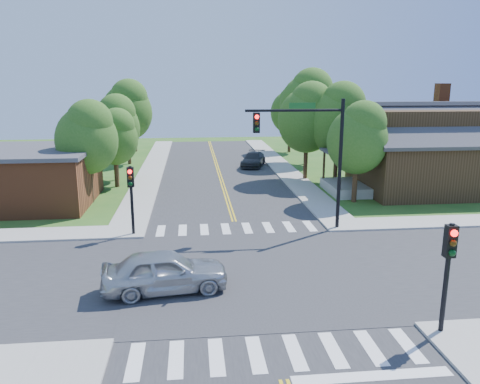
{
  "coord_description": "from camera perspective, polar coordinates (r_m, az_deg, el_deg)",
  "views": [
    {
      "loc": [
        -2.38,
        -18.71,
        8.12
      ],
      "look_at": [
        0.18,
        5.94,
        2.2
      ],
      "focal_mm": 35.0,
      "sensor_mm": 36.0,
      "label": 1
    }
  ],
  "objects": [
    {
      "name": "car_dgrey",
      "position": [
        45.26,
        1.63,
        3.95
      ],
      "size": [
        4.52,
        5.7,
        1.34
      ],
      "primitive_type": "imported",
      "rotation": [
        0.0,
        0.0,
        -0.3
      ],
      "color": "#2C2F31",
      "rests_on": "ground"
    },
    {
      "name": "tree_w_b",
      "position": [
        39.74,
        -15.02,
        7.99
      ],
      "size": [
        4.19,
        3.98,
        7.12
      ],
      "color": "#382314",
      "rests_on": "ground"
    },
    {
      "name": "signal_mast_ne",
      "position": [
        25.31,
        8.58,
        5.86
      ],
      "size": [
        5.3,
        0.42,
        7.2
      ],
      "color": "black",
      "rests_on": "ground"
    },
    {
      "name": "signal_pole_se",
      "position": [
        16.27,
        24.11,
        -7.39
      ],
      "size": [
        0.34,
        0.42,
        3.8
      ],
      "color": "black",
      "rests_on": "ground"
    },
    {
      "name": "sidewalk_ne",
      "position": [
        39.85,
        21.4,
        0.84
      ],
      "size": [
        40.0,
        40.0,
        0.14
      ],
      "color": "#9E9B93",
      "rests_on": "ground"
    },
    {
      "name": "crosswalk_north",
      "position": [
        26.29,
        -0.44,
        -4.45
      ],
      "size": [
        8.85,
        2.0,
        0.01
      ],
      "color": "white",
      "rests_on": "ground"
    },
    {
      "name": "tree_w_c",
      "position": [
        47.44,
        -13.55,
        9.85
      ],
      "size": [
        4.9,
        4.65,
        8.33
      ],
      "color": "#382314",
      "rests_on": "ground"
    },
    {
      "name": "house_ne",
      "position": [
        37.6,
        21.95,
        5.14
      ],
      "size": [
        13.05,
        8.8,
        7.11
      ],
      "color": "#312111",
      "rests_on": "ground"
    },
    {
      "name": "road_ew",
      "position": [
        20.52,
        1.24,
        -9.8
      ],
      "size": [
        90.0,
        10.0,
        0.04
      ],
      "primitive_type": "cube",
      "color": "#2D2D30",
      "rests_on": "ground"
    },
    {
      "name": "building_nw",
      "position": [
        34.59,
        -25.8,
        1.7
      ],
      "size": [
        10.4,
        8.4,
        3.73
      ],
      "color": "brown",
      "rests_on": "ground"
    },
    {
      "name": "car_silver",
      "position": [
        18.76,
        -9.14,
        -9.6
      ],
      "size": [
        3.18,
        5.38,
        1.66
      ],
      "primitive_type": "imported",
      "rotation": [
        0.0,
        0.0,
        1.7
      ],
      "color": "#B5B9BD",
      "rests_on": "ground"
    },
    {
      "name": "tree_w_a",
      "position": [
        32.75,
        -18.07,
        6.55
      ],
      "size": [
        4.1,
        3.9,
        6.98
      ],
      "color": "#382314",
      "rests_on": "ground"
    },
    {
      "name": "tree_e_a",
      "position": [
        32.26,
        14.3,
        6.6
      ],
      "size": [
        4.05,
        3.85,
        6.89
      ],
      "color": "#382314",
      "rests_on": "ground"
    },
    {
      "name": "stop_bar",
      "position": [
        14.6,
        15.79,
        -20.92
      ],
      "size": [
        4.6,
        0.45,
        0.09
      ],
      "primitive_type": "cube",
      "color": "white",
      "rests_on": "ground"
    },
    {
      "name": "tree_e_b",
      "position": [
        38.18,
        11.99,
        8.94
      ],
      "size": [
        4.78,
        4.54,
        8.12
      ],
      "color": "#382314",
      "rests_on": "ground"
    },
    {
      "name": "tree_e_c",
      "position": [
        46.6,
        8.4,
        10.85
      ],
      "size": [
        5.51,
        5.23,
        9.36
      ],
      "color": "#382314",
      "rests_on": "ground"
    },
    {
      "name": "crosswalk_south",
      "position": [
        15.08,
        4.34,
        -18.99
      ],
      "size": [
        8.85,
        2.0,
        0.01
      ],
      "color": "white",
      "rests_on": "ground"
    },
    {
      "name": "tree_bldg",
      "position": [
        37.27,
        -14.98,
        6.66
      ],
      "size": [
        3.61,
        3.43,
        6.14
      ],
      "color": "#382314",
      "rests_on": "ground"
    },
    {
      "name": "ground",
      "position": [
        20.53,
        1.24,
        -9.86
      ],
      "size": [
        100.0,
        100.0,
        0.0
      ],
      "primitive_type": "plane",
      "color": "#285B1C",
      "rests_on": "ground"
    },
    {
      "name": "sidewalk_nw",
      "position": [
        37.91,
        -26.52,
        -0.26
      ],
      "size": [
        40.0,
        40.0,
        0.14
      ],
      "color": "#9E9B93",
      "rests_on": "ground"
    },
    {
      "name": "tree_house",
      "position": [
        38.9,
        8.3,
        9.16
      ],
      "size": [
        4.77,
        4.54,
        8.12
      ],
      "color": "#382314",
      "rests_on": "ground"
    },
    {
      "name": "tree_e_d",
      "position": [
        54.45,
        6.21,
        10.01
      ],
      "size": [
        4.44,
        4.22,
        7.55
      ],
      "color": "#382314",
      "rests_on": "ground"
    },
    {
      "name": "signal_pole_nw",
      "position": [
        25.1,
        -13.14,
        0.52
      ],
      "size": [
        0.34,
        0.42,
        3.8
      ],
      "color": "black",
      "rests_on": "ground"
    },
    {
      "name": "intersection_patch",
      "position": [
        20.53,
        1.24,
        -9.86
      ],
      "size": [
        10.2,
        10.2,
        0.06
      ],
      "primitive_type": "cube",
      "color": "#2D2D30",
      "rests_on": "ground"
    },
    {
      "name": "centerline",
      "position": [
        20.51,
        1.24,
        -9.75
      ],
      "size": [
        0.3,
        90.0,
        0.01
      ],
      "color": "yellow",
      "rests_on": "ground"
    },
    {
      "name": "road_ns",
      "position": [
        20.52,
        1.24,
        -9.81
      ],
      "size": [
        10.0,
        90.0,
        0.04
      ],
      "primitive_type": "cube",
      "color": "#2D2D30",
      "rests_on": "ground"
    },
    {
      "name": "tree_w_d",
      "position": [
        56.03,
        -12.74,
        9.61
      ],
      "size": [
        4.23,
        4.02,
        7.19
      ],
      "color": "#382314",
      "rests_on": "ground"
    }
  ]
}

